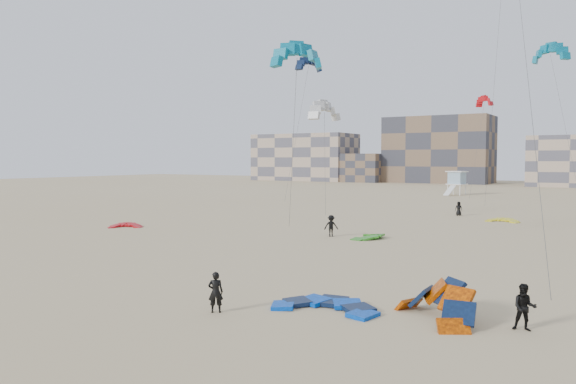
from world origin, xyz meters
The scene contains 19 objects.
ground centered at (0.00, 0.00, 0.00)m, with size 320.00×320.00×0.00m, color tan.
kite_ground_blue centered at (4.09, 2.09, 0.00)m, with size 4.19×4.38×0.52m, color #004DF1, non-canonical shape.
kite_ground_orange centered at (8.61, 3.10, 0.00)m, with size 4.15×3.33×2.55m, color #FA5E00, non-canonical shape.
kite_ground_red centered at (-25.84, 18.13, 0.00)m, with size 2.86×3.00×0.70m, color #C60014, non-canonical shape.
kite_ground_green centered at (-3.14, 23.44, 0.00)m, with size 3.37×3.54×0.67m, color #339616, non-canonical shape.
kite_ground_yellow centered at (3.99, 41.88, 0.00)m, with size 3.06×3.19×0.62m, color #F4FF21, non-canonical shape.
kitesurfer_main centered at (0.33, -0.76, 0.88)m, with size 0.64×0.42×1.75m, color black.
kitesurfer_b centered at (11.94, 3.37, 0.90)m, with size 0.87×0.68×1.80m, color black.
kitesurfer_c centered at (-6.13, 22.64, 0.91)m, with size 1.17×0.67×1.81m, color black.
kitesurfer_e centered at (-1.53, 45.79, 0.82)m, with size 0.80×0.52×1.64m, color black.
kite_fly_teal_a centered at (-4.80, 14.73, 13.54)m, with size 6.21×7.55×13.83m.
kite_fly_grey centered at (-12.16, 32.80, 11.35)m, with size 4.76×5.84×11.78m.
kite_fly_navy centered at (-20.23, 43.79, 18.42)m, with size 4.86×4.73×18.82m.
kite_fly_teal_b centered at (6.29, 57.48, 19.43)m, with size 6.76×5.47×19.89m.
kite_fly_red centered at (-3.12, 65.11, 14.71)m, with size 4.13×6.56×14.80m.
lifeguard_tower_far centered at (-11.58, 83.06, 2.15)m, with size 3.57×6.21×4.33m.
condo_west_a centered at (-70.00, 130.00, 7.00)m, with size 30.00×15.00×14.00m, color tan.
condo_west_b centered at (-30.00, 134.00, 9.00)m, with size 28.00×14.00×18.00m, color brown.
condo_fill_left centered at (-50.00, 128.00, 4.00)m, with size 12.00×10.00×8.00m, color brown.
Camera 1 is at (15.22, -19.21, 6.52)m, focal length 35.00 mm.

